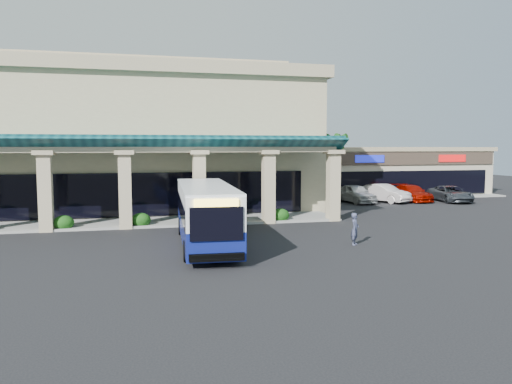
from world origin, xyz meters
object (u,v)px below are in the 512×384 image
object	(u,v)px
transit_bus	(206,215)
car_red	(411,193)
pedestrian	(355,229)
car_silver	(356,194)
car_gray	(450,194)
car_white	(384,193)

from	to	relation	value
transit_bus	car_red	size ratio (longest dim) A/B	2.16
pedestrian	car_silver	xyz separation A→B (m)	(8.26, 17.45, 0.01)
car_silver	car_gray	xyz separation A→B (m)	(8.68, -1.29, -0.11)
transit_bus	car_red	distance (m)	26.39
car_gray	pedestrian	bearing A→B (deg)	-129.17
car_gray	car_red	bearing A→B (deg)	163.48
pedestrian	car_silver	world-z (taller)	car_silver
transit_bus	pedestrian	world-z (taller)	transit_bus
car_gray	transit_bus	bearing A→B (deg)	-142.22
transit_bus	car_gray	world-z (taller)	transit_bus
car_red	car_white	bearing A→B (deg)	-175.57
car_silver	car_gray	size ratio (longest dim) A/B	0.94
transit_bus	pedestrian	distance (m)	7.60
car_red	car_gray	distance (m)	3.40
transit_bus	car_white	size ratio (longest dim) A/B	2.23
transit_bus	car_silver	xyz separation A→B (m)	(15.61, 15.66, -0.70)
car_red	transit_bus	bearing A→B (deg)	-143.13
pedestrian	car_red	xyz separation A→B (m)	(13.82, 17.52, -0.08)
car_white	car_gray	distance (m)	6.14
car_silver	car_white	xyz separation A→B (m)	(2.66, -0.14, -0.02)
transit_bus	car_gray	xyz separation A→B (m)	(24.29, 14.36, -0.81)
car_silver	car_gray	world-z (taller)	car_silver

